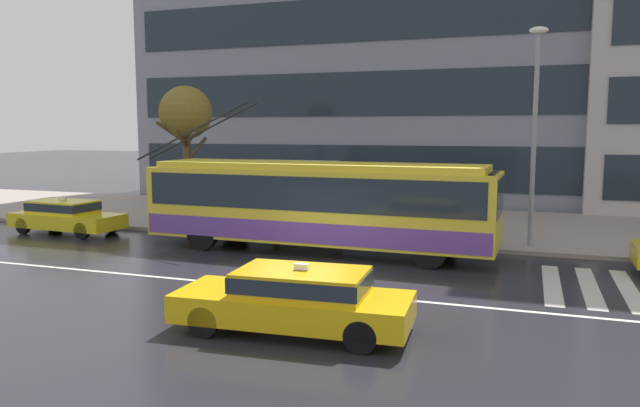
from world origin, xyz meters
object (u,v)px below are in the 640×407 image
(street_tree_bare, at_px, (186,115))
(taxi_oncoming_near, at_px, (296,297))
(pedestrian_approaching_curb, at_px, (278,190))
(trolleybus, at_px, (318,203))
(pedestrian_walking_past, at_px, (337,189))
(pedestrian_at_shelter, at_px, (416,210))
(bus_shelter, at_px, (291,177))
(taxi_queued_behind_bus, at_px, (66,215))
(street_lamp, at_px, (535,119))

(street_tree_bare, bearing_deg, taxi_oncoming_near, -50.14)
(street_tree_bare, bearing_deg, pedestrian_approaching_curb, -13.05)
(trolleybus, bearing_deg, pedestrian_walking_past, 95.97)
(pedestrian_at_shelter, height_order, street_tree_bare, street_tree_bare)
(taxi_oncoming_near, xyz_separation_m, bus_shelter, (-4.52, 10.93, 1.45))
(trolleybus, distance_m, pedestrian_approaching_curb, 3.33)
(taxi_queued_behind_bus, bearing_deg, street_lamp, 8.18)
(pedestrian_approaching_curb, xyz_separation_m, street_lamp, (9.01, 0.29, 2.59))
(street_lamp, bearing_deg, trolleybus, -158.55)
(pedestrian_at_shelter, distance_m, street_lamp, 5.21)
(pedestrian_at_shelter, relative_size, pedestrian_walking_past, 0.79)
(trolleybus, distance_m, bus_shelter, 4.04)
(taxi_oncoming_near, relative_size, bus_shelter, 1.34)
(trolleybus, bearing_deg, pedestrian_approaching_curb, 136.22)
(pedestrian_at_shelter, relative_size, pedestrian_approaching_curb, 0.80)
(bus_shelter, xyz_separation_m, street_tree_bare, (-4.66, 0.06, 2.44))
(pedestrian_walking_past, distance_m, street_lamp, 7.40)
(pedestrian_at_shelter, bearing_deg, street_lamp, -10.70)
(pedestrian_approaching_curb, bearing_deg, trolleybus, -43.78)
(taxi_queued_behind_bus, relative_size, pedestrian_approaching_curb, 2.33)
(taxi_queued_behind_bus, relative_size, pedestrian_walking_past, 2.29)
(pedestrian_approaching_curb, relative_size, street_tree_bare, 0.35)
(pedestrian_approaching_curb, distance_m, pedestrian_walking_past, 2.22)
(trolleybus, xyz_separation_m, pedestrian_at_shelter, (2.62, 3.35, -0.55))
(bus_shelter, relative_size, street_lamp, 0.50)
(bus_shelter, distance_m, street_lamp, 9.18)
(taxi_oncoming_near, xyz_separation_m, pedestrian_at_shelter, (0.38, 10.99, 0.37))
(trolleybus, xyz_separation_m, pedestrian_approaching_curb, (-2.40, 2.30, 0.13))
(taxi_queued_behind_bus, distance_m, taxi_oncoming_near, 14.87)
(pedestrian_approaching_curb, xyz_separation_m, pedestrian_walking_past, (2.08, 0.78, 0.05))
(street_lamp, bearing_deg, bus_shelter, 175.52)
(pedestrian_walking_past, bearing_deg, trolleybus, -84.03)
(trolleybus, xyz_separation_m, street_tree_bare, (-6.93, 3.35, 2.98))
(taxi_oncoming_near, relative_size, pedestrian_at_shelter, 3.04)
(taxi_queued_behind_bus, xyz_separation_m, street_tree_bare, (3.49, 3.20, 3.89))
(street_tree_bare, bearing_deg, bus_shelter, -0.71)
(pedestrian_at_shelter, bearing_deg, taxi_oncoming_near, -91.98)
(trolleybus, relative_size, street_lamp, 1.77)
(taxi_queued_behind_bus, bearing_deg, bus_shelter, 21.11)
(bus_shelter, distance_m, pedestrian_approaching_curb, 1.08)
(taxi_queued_behind_bus, bearing_deg, pedestrian_approaching_curb, 15.03)
(taxi_oncoming_near, bearing_deg, trolleybus, 106.38)
(trolleybus, xyz_separation_m, taxi_oncoming_near, (2.24, -7.64, -0.91))
(trolleybus, distance_m, taxi_oncoming_near, 8.01)
(bus_shelter, distance_m, pedestrian_at_shelter, 5.02)
(street_lamp, bearing_deg, taxi_oncoming_near, -113.10)
(bus_shelter, relative_size, pedestrian_walking_past, 1.78)
(street_lamp, bearing_deg, pedestrian_at_shelter, 169.30)
(pedestrian_at_shelter, distance_m, street_tree_bare, 10.19)
(pedestrian_walking_past, bearing_deg, taxi_queued_behind_bus, -163.81)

